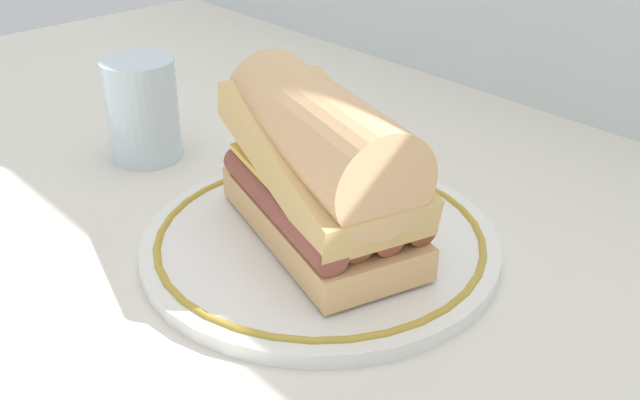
{
  "coord_description": "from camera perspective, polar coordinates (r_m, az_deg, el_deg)",
  "views": [
    {
      "loc": [
        0.37,
        -0.34,
        0.32
      ],
      "look_at": [
        0.01,
        -0.01,
        0.04
      ],
      "focal_mm": 41.18,
      "sensor_mm": 36.0,
      "label": 1
    }
  ],
  "objects": [
    {
      "name": "ground_plane",
      "position": [
        0.6,
        0.33,
        -3.31
      ],
      "size": [
        1.5,
        1.5,
        0.0
      ],
      "primitive_type": "plane",
      "color": "silver"
    },
    {
      "name": "plate",
      "position": [
        0.58,
        0.0,
        -3.2
      ],
      "size": [
        0.28,
        0.28,
        0.01
      ],
      "color": "white",
      "rests_on": "ground_plane"
    },
    {
      "name": "sausage_sandwich",
      "position": [
        0.55,
        0.0,
        2.82
      ],
      "size": [
        0.21,
        0.14,
        0.12
      ],
      "rotation": [
        0.0,
        0.0,
        -0.27
      ],
      "color": "#DEAE73",
      "rests_on": "plate"
    },
    {
      "name": "drinking_glass",
      "position": [
        0.74,
        -13.56,
        6.34
      ],
      "size": [
        0.07,
        0.07,
        0.1
      ],
      "color": "silver",
      "rests_on": "ground_plane"
    }
  ]
}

